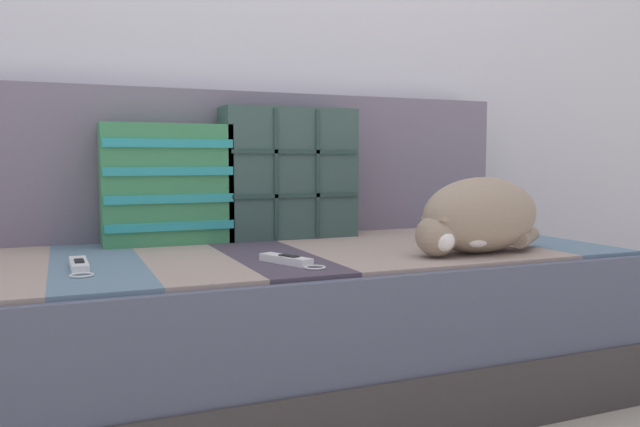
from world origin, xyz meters
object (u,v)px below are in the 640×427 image
object	(u,v)px
game_remote_near	(79,265)
game_remote_far	(288,260)
couch	(296,321)
throw_pillow_quilted	(289,173)
throw_pillow_striped	(167,184)
sleeping_cat	(478,218)

from	to	relation	value
game_remote_near	game_remote_far	distance (m)	0.46
couch	game_remote_near	xyz separation A→B (m)	(-0.56, -0.13, 0.22)
throw_pillow_quilted	game_remote_near	world-z (taller)	throw_pillow_quilted
throw_pillow_striped	game_remote_near	xyz separation A→B (m)	(-0.25, -0.36, -0.16)
sleeping_cat	game_remote_far	distance (m)	0.52
sleeping_cat	game_remote_near	xyz separation A→B (m)	(-0.96, 0.14, -0.08)
game_remote_near	game_remote_far	bearing A→B (deg)	-13.86
game_remote_near	sleeping_cat	bearing A→B (deg)	-8.33
game_remote_far	game_remote_near	bearing A→B (deg)	166.14
game_remote_near	game_remote_far	size ratio (longest dim) A/B	1.04
throw_pillow_quilted	sleeping_cat	size ratio (longest dim) A/B	0.97
sleeping_cat	game_remote_near	size ratio (longest dim) A/B	2.10
throw_pillow_striped	game_remote_near	world-z (taller)	throw_pillow_striped
throw_pillow_quilted	game_remote_near	distance (m)	0.75
game_remote_near	throw_pillow_quilted	bearing A→B (deg)	29.91
throw_pillow_quilted	game_remote_far	world-z (taller)	throw_pillow_quilted
sleeping_cat	throw_pillow_striped	bearing A→B (deg)	144.98
throw_pillow_striped	throw_pillow_quilted	bearing A→B (deg)	0.08
throw_pillow_quilted	game_remote_far	bearing A→B (deg)	-110.25
throw_pillow_striped	couch	bearing A→B (deg)	-36.58
couch	sleeping_cat	xyz separation A→B (m)	(0.40, -0.27, 0.30)
couch	throw_pillow_striped	distance (m)	0.54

